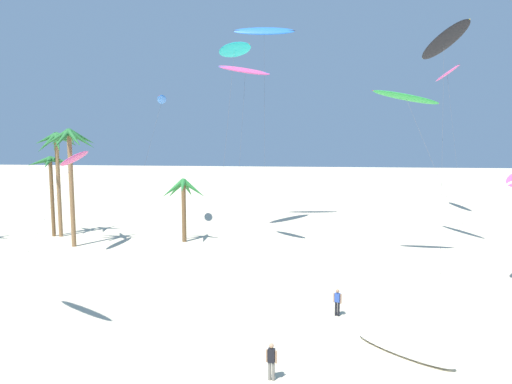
{
  "coord_description": "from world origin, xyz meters",
  "views": [
    {
      "loc": [
        6.6,
        -1.66,
        10.72
      ],
      "look_at": [
        3.94,
        24.79,
        7.44
      ],
      "focal_mm": 34.12,
      "sensor_mm": 36.0,
      "label": 1
    }
  ],
  "objects_px": {
    "person_near_left": "(337,301)",
    "flying_kite_9": "(246,71)",
    "flying_kite_2": "(406,97)",
    "flying_kite_8": "(264,31)",
    "flying_kite_7": "(234,50)",
    "grounded_kite_1": "(404,349)",
    "person_near_right": "(271,360)",
    "flying_kite_6": "(162,100)",
    "flying_kite_3": "(447,73)",
    "palm_tree_3": "(70,151)",
    "palm_tree_2": "(57,153)",
    "flying_kite_4": "(444,41)",
    "palm_tree_1": "(51,171)",
    "palm_tree_4": "(183,193)",
    "flying_kite_5": "(75,158)"
  },
  "relations": [
    {
      "from": "person_near_left",
      "to": "person_near_right",
      "type": "xyz_separation_m",
      "value": [
        -3.33,
        -7.83,
        0.03
      ]
    },
    {
      "from": "grounded_kite_1",
      "to": "person_near_right",
      "type": "xyz_separation_m",
      "value": [
        -6.26,
        -3.24,
        0.7
      ]
    },
    {
      "from": "flying_kite_7",
      "to": "person_near_left",
      "type": "height_order",
      "value": "flying_kite_7"
    },
    {
      "from": "person_near_right",
      "to": "flying_kite_8",
      "type": "bearing_deg",
      "value": 95.36
    },
    {
      "from": "flying_kite_3",
      "to": "flying_kite_5",
      "type": "distance_m",
      "value": 45.42
    },
    {
      "from": "flying_kite_6",
      "to": "flying_kite_7",
      "type": "height_order",
      "value": "flying_kite_7"
    },
    {
      "from": "flying_kite_9",
      "to": "person_near_left",
      "type": "distance_m",
      "value": 30.63
    },
    {
      "from": "flying_kite_7",
      "to": "person_near_left",
      "type": "bearing_deg",
      "value": -60.94
    },
    {
      "from": "palm_tree_1",
      "to": "palm_tree_3",
      "type": "bearing_deg",
      "value": -44.66
    },
    {
      "from": "flying_kite_9",
      "to": "flying_kite_7",
      "type": "bearing_deg",
      "value": -88.61
    },
    {
      "from": "palm_tree_2",
      "to": "palm_tree_3",
      "type": "relative_size",
      "value": 0.97
    },
    {
      "from": "palm_tree_4",
      "to": "person_near_left",
      "type": "bearing_deg",
      "value": -52.79
    },
    {
      "from": "flying_kite_3",
      "to": "person_near_right",
      "type": "relative_size",
      "value": 11.34
    },
    {
      "from": "flying_kite_4",
      "to": "palm_tree_1",
      "type": "bearing_deg",
      "value": 177.25
    },
    {
      "from": "palm_tree_2",
      "to": "flying_kite_8",
      "type": "distance_m",
      "value": 25.73
    },
    {
      "from": "palm_tree_3",
      "to": "flying_kite_5",
      "type": "distance_m",
      "value": 2.61
    },
    {
      "from": "flying_kite_2",
      "to": "palm_tree_4",
      "type": "bearing_deg",
      "value": 163.74
    },
    {
      "from": "palm_tree_2",
      "to": "flying_kite_7",
      "type": "height_order",
      "value": "flying_kite_7"
    },
    {
      "from": "flying_kite_6",
      "to": "flying_kite_7",
      "type": "xyz_separation_m",
      "value": [
        9.86,
        -11.41,
        3.38
      ]
    },
    {
      "from": "flying_kite_9",
      "to": "flying_kite_2",
      "type": "bearing_deg",
      "value": -40.29
    },
    {
      "from": "flying_kite_8",
      "to": "person_near_left",
      "type": "height_order",
      "value": "flying_kite_8"
    },
    {
      "from": "flying_kite_7",
      "to": "flying_kite_9",
      "type": "distance_m",
      "value": 9.9
    },
    {
      "from": "flying_kite_4",
      "to": "grounded_kite_1",
      "type": "bearing_deg",
      "value": -107.8
    },
    {
      "from": "flying_kite_5",
      "to": "flying_kite_9",
      "type": "xyz_separation_m",
      "value": [
        13.75,
        11.36,
        8.76
      ]
    },
    {
      "from": "flying_kite_7",
      "to": "person_near_left",
      "type": "xyz_separation_m",
      "value": [
        8.14,
        -14.65,
        -16.84
      ]
    },
    {
      "from": "palm_tree_3",
      "to": "flying_kite_4",
      "type": "xyz_separation_m",
      "value": [
        33.64,
        2.34,
        9.66
      ]
    },
    {
      "from": "person_near_left",
      "to": "person_near_right",
      "type": "bearing_deg",
      "value": -113.05
    },
    {
      "from": "person_near_left",
      "to": "flying_kite_9",
      "type": "bearing_deg",
      "value": 108.86
    },
    {
      "from": "flying_kite_3",
      "to": "flying_kite_2",
      "type": "bearing_deg",
      "value": -111.89
    },
    {
      "from": "palm_tree_4",
      "to": "flying_kite_2",
      "type": "distance_m",
      "value": 22.27
    },
    {
      "from": "palm_tree_3",
      "to": "flying_kite_2",
      "type": "bearing_deg",
      "value": -5.52
    },
    {
      "from": "flying_kite_9",
      "to": "flying_kite_4",
      "type": "bearing_deg",
      "value": -20.63
    },
    {
      "from": "palm_tree_1",
      "to": "flying_kite_5",
      "type": "bearing_deg",
      "value": -47.74
    },
    {
      "from": "flying_kite_2",
      "to": "flying_kite_8",
      "type": "relative_size",
      "value": 0.63
    },
    {
      "from": "flying_kite_4",
      "to": "flying_kite_7",
      "type": "bearing_deg",
      "value": -170.81
    },
    {
      "from": "flying_kite_3",
      "to": "grounded_kite_1",
      "type": "xyz_separation_m",
      "value": [
        -12.7,
        -41.12,
        -17.81
      ]
    },
    {
      "from": "palm_tree_2",
      "to": "flying_kite_9",
      "type": "relative_size",
      "value": 0.61
    },
    {
      "from": "palm_tree_1",
      "to": "flying_kite_8",
      "type": "distance_m",
      "value": 27.3
    },
    {
      "from": "flying_kite_3",
      "to": "flying_kite_9",
      "type": "distance_m",
      "value": 26.85
    },
    {
      "from": "flying_kite_2",
      "to": "flying_kite_9",
      "type": "xyz_separation_m",
      "value": [
        -14.31,
        12.13,
        3.75
      ]
    },
    {
      "from": "palm_tree_2",
      "to": "flying_kite_2",
      "type": "distance_m",
      "value": 34.02
    },
    {
      "from": "palm_tree_3",
      "to": "flying_kite_4",
      "type": "distance_m",
      "value": 35.08
    },
    {
      "from": "flying_kite_3",
      "to": "flying_kite_9",
      "type": "xyz_separation_m",
      "value": [
        -24.0,
        -12.0,
        -0.82
      ]
    },
    {
      "from": "palm_tree_3",
      "to": "flying_kite_6",
      "type": "distance_m",
      "value": 13.29
    },
    {
      "from": "palm_tree_3",
      "to": "palm_tree_2",
      "type": "bearing_deg",
      "value": 129.93
    },
    {
      "from": "palm_tree_4",
      "to": "flying_kite_9",
      "type": "xyz_separation_m",
      "value": [
        5.4,
        6.39,
        12.39
      ]
    },
    {
      "from": "flying_kite_7",
      "to": "flying_kite_5",
      "type": "bearing_deg",
      "value": -173.94
    },
    {
      "from": "palm_tree_4",
      "to": "person_near_right",
      "type": "bearing_deg",
      "value": -68.1
    },
    {
      "from": "palm_tree_1",
      "to": "palm_tree_3",
      "type": "xyz_separation_m",
      "value": [
        4.21,
        -4.16,
        2.19
      ]
    },
    {
      "from": "flying_kite_8",
      "to": "person_near_right",
      "type": "height_order",
      "value": "flying_kite_8"
    }
  ]
}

